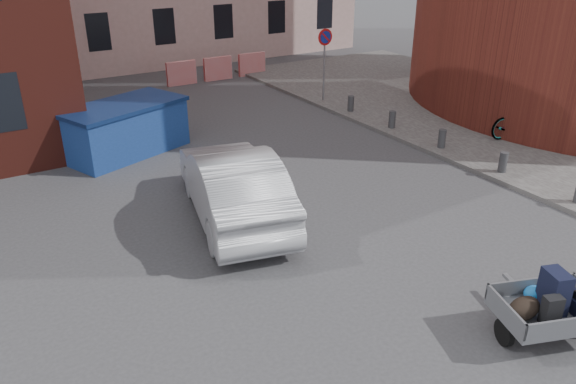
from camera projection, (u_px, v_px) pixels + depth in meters
ground at (350, 258)px, 11.25m from camera, size 120.00×120.00×0.00m
sidewalk at (512, 122)px, 19.08m from camera, size 9.00×24.00×0.12m
no_parking_sign at (325, 50)px, 20.58m from camera, size 0.60×0.09×2.65m
bollards at (442, 139)px, 16.57m from camera, size 0.22×9.02×0.55m
barriers at (218, 68)px, 24.61m from camera, size 4.70×0.18×1.00m
trailer at (549, 306)px, 8.78m from camera, size 1.88×1.98×1.20m
dumpster at (124, 129)px, 16.30m from camera, size 3.96×2.97×1.49m
silver_car at (233, 184)px, 12.52m from camera, size 2.84×5.23×1.64m
bicycle at (518, 119)px, 17.36m from camera, size 2.16×0.96×1.10m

